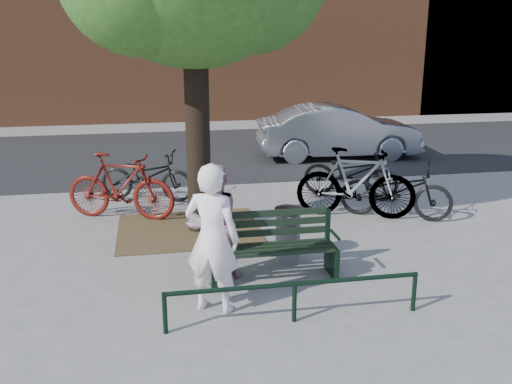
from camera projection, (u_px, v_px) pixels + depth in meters
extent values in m
plane|color=gray|center=(273.00, 279.00, 7.87)|extent=(90.00, 90.00, 0.00)
cube|color=brown|center=(189.00, 230.00, 9.77)|extent=(2.40, 2.00, 0.02)
cube|color=black|center=(209.00, 152.00, 15.90)|extent=(40.00, 7.00, 0.01)
cube|color=black|center=(212.00, 268.00, 7.66)|extent=(0.06, 0.52, 0.45)
cube|color=black|center=(209.00, 231.00, 7.75)|extent=(0.06, 0.06, 0.44)
cylinder|color=black|center=(212.00, 243.00, 7.45)|extent=(0.04, 0.36, 0.04)
cube|color=black|center=(332.00, 260.00, 7.95)|extent=(0.06, 0.52, 0.45)
cube|color=black|center=(328.00, 224.00, 8.04)|extent=(0.06, 0.06, 0.44)
cylinder|color=black|center=(335.00, 235.00, 7.74)|extent=(0.04, 0.36, 0.04)
cube|color=black|center=(273.00, 249.00, 7.74)|extent=(1.64, 0.46, 0.04)
cube|color=black|center=(270.00, 223.00, 7.88)|extent=(1.64, 0.03, 0.47)
cylinder|color=black|center=(165.00, 313.00, 6.40)|extent=(0.06, 0.06, 0.50)
cylinder|color=black|center=(294.00, 302.00, 6.66)|extent=(0.06, 0.06, 0.50)
cylinder|color=black|center=(414.00, 292.00, 6.92)|extent=(0.06, 0.06, 0.50)
cylinder|color=black|center=(295.00, 284.00, 6.60)|extent=(3.00, 0.06, 0.06)
cylinder|color=black|center=(197.00, 120.00, 9.28)|extent=(0.40, 0.40, 3.80)
imported|color=white|center=(212.00, 239.00, 6.77)|extent=(0.80, 0.70, 1.85)
imported|color=#B97F8E|center=(213.00, 223.00, 7.65)|extent=(0.98, 0.90, 1.62)
cylinder|color=gray|center=(288.00, 236.00, 8.39)|extent=(0.36, 0.36, 0.76)
cylinder|color=black|center=(288.00, 210.00, 8.28)|extent=(0.40, 0.40, 0.05)
imported|color=black|center=(147.00, 176.00, 11.35)|extent=(2.03, 1.29, 1.01)
imported|color=#52110B|center=(120.00, 186.00, 10.21)|extent=(2.09, 1.26, 1.22)
imported|color=black|center=(350.00, 173.00, 11.54)|extent=(2.00, 1.56, 1.01)
imported|color=gray|center=(356.00, 183.00, 10.29)|extent=(2.21, 1.35, 1.29)
imported|color=black|center=(396.00, 190.00, 10.28)|extent=(2.09, 1.55, 1.05)
imported|color=gray|center=(338.00, 132.00, 15.07)|extent=(4.34, 1.73, 1.40)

